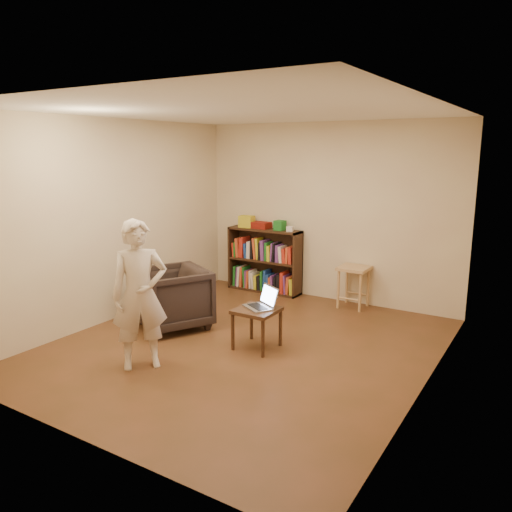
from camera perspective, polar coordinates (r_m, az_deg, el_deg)
The scene contains 15 objects.
floor at distance 5.81m, azimuth -1.34°, elevation -10.23°, with size 4.50×4.50×0.00m, color #4C3218.
ceiling at distance 5.39m, azimuth -1.48°, elevation 16.25°, with size 4.50×4.50×0.00m, color white.
wall_back at distance 7.42m, azimuth 8.16°, elevation 4.93°, with size 4.00×4.00×0.00m, color beige.
wall_left at distance 6.75m, azimuth -15.82°, elevation 3.89°, with size 4.50×4.50×0.00m, color beige.
wall_right at distance 4.69m, azimuth 19.53°, elevation 0.23°, with size 4.50×4.50×0.00m, color beige.
bookshelf at distance 7.87m, azimuth 1.02°, elevation -0.90°, with size 1.20×0.30×1.00m.
box_yellow at distance 7.91m, azimuth -1.07°, elevation 3.96°, with size 0.22×0.16×0.18m, color gold.
red_cloth at distance 7.81m, azimuth 0.54°, elevation 3.55°, with size 0.29×0.21×0.10m, color maroon.
box_green at distance 7.63m, azimuth 2.75°, elevation 3.52°, with size 0.15×0.15×0.15m, color #1D7024.
box_white at distance 7.53m, azimuth 3.90°, elevation 3.11°, with size 0.09×0.09×0.08m, color silver.
stool at distance 7.18m, azimuth 11.12°, elevation -2.10°, with size 0.41×0.41×0.59m.
armchair at distance 6.36m, azimuth -9.57°, elevation -4.75°, with size 0.82×0.84×0.77m, color black.
side_table at distance 5.64m, azimuth 0.09°, elevation -6.79°, with size 0.45×0.45×0.46m.
laptop at distance 5.64m, azimuth 0.73°, elevation -5.34°, with size 0.43×0.42×0.24m.
person at distance 5.18m, azimuth -13.15°, elevation -4.34°, with size 0.56×0.37×1.54m, color beige.
Camera 1 is at (2.94, -4.50, 2.21)m, focal length 35.00 mm.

